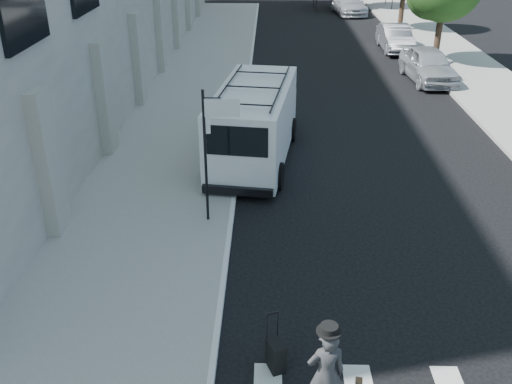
{
  "coord_description": "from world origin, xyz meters",
  "views": [
    {
      "loc": [
        -1.04,
        -9.82,
        7.54
      ],
      "look_at": [
        -1.32,
        2.53,
        1.3
      ],
      "focal_mm": 40.0,
      "sensor_mm": 36.0,
      "label": 1
    }
  ],
  "objects_px": {
    "cargo_van": "(255,122)",
    "parked_car_a": "(428,65)",
    "parked_car_b": "(395,38)",
    "parked_car_c": "(348,4)",
    "suitcase": "(276,355)",
    "businessman": "(326,374)"
  },
  "relations": [
    {
      "from": "cargo_van",
      "to": "parked_car_a",
      "type": "height_order",
      "value": "cargo_van"
    },
    {
      "from": "parked_car_a",
      "to": "parked_car_c",
      "type": "height_order",
      "value": "parked_car_a"
    },
    {
      "from": "businessman",
      "to": "cargo_van",
      "type": "xyz_separation_m",
      "value": [
        -1.39,
        10.63,
        0.4
      ]
    },
    {
      "from": "parked_car_b",
      "to": "cargo_van",
      "type": "bearing_deg",
      "value": -116.18
    },
    {
      "from": "cargo_van",
      "to": "parked_car_b",
      "type": "bearing_deg",
      "value": 71.85
    },
    {
      "from": "suitcase",
      "to": "parked_car_b",
      "type": "xyz_separation_m",
      "value": [
        7.05,
        25.47,
        0.42
      ]
    },
    {
      "from": "cargo_van",
      "to": "parked_car_b",
      "type": "distance_m",
      "value": 17.6
    },
    {
      "from": "suitcase",
      "to": "parked_car_b",
      "type": "distance_m",
      "value": 26.43
    },
    {
      "from": "suitcase",
      "to": "parked_car_c",
      "type": "height_order",
      "value": "parked_car_c"
    },
    {
      "from": "suitcase",
      "to": "parked_car_b",
      "type": "relative_size",
      "value": 0.26
    },
    {
      "from": "parked_car_c",
      "to": "parked_car_a",
      "type": "bearing_deg",
      "value": -93.2
    },
    {
      "from": "cargo_van",
      "to": "parked_car_b",
      "type": "relative_size",
      "value": 1.54
    },
    {
      "from": "suitcase",
      "to": "cargo_van",
      "type": "height_order",
      "value": "cargo_van"
    },
    {
      "from": "parked_car_a",
      "to": "parked_car_c",
      "type": "bearing_deg",
      "value": 90.46
    },
    {
      "from": "suitcase",
      "to": "businessman",
      "type": "bearing_deg",
      "value": -73.54
    },
    {
      "from": "suitcase",
      "to": "parked_car_c",
      "type": "bearing_deg",
      "value": 59.65
    },
    {
      "from": "parked_car_c",
      "to": "businessman",
      "type": "bearing_deg",
      "value": -105.24
    },
    {
      "from": "parked_car_a",
      "to": "parked_car_c",
      "type": "xyz_separation_m",
      "value": [
        -1.5,
        18.69,
        -0.05
      ]
    },
    {
      "from": "cargo_van",
      "to": "suitcase",
      "type": "bearing_deg",
      "value": -78.75
    },
    {
      "from": "suitcase",
      "to": "parked_car_a",
      "type": "relative_size",
      "value": 0.25
    },
    {
      "from": "cargo_van",
      "to": "parked_car_b",
      "type": "xyz_separation_m",
      "value": [
        7.66,
        15.84,
        -0.54
      ]
    },
    {
      "from": "parked_car_c",
      "to": "parked_car_b",
      "type": "bearing_deg",
      "value": -92.27
    }
  ]
}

